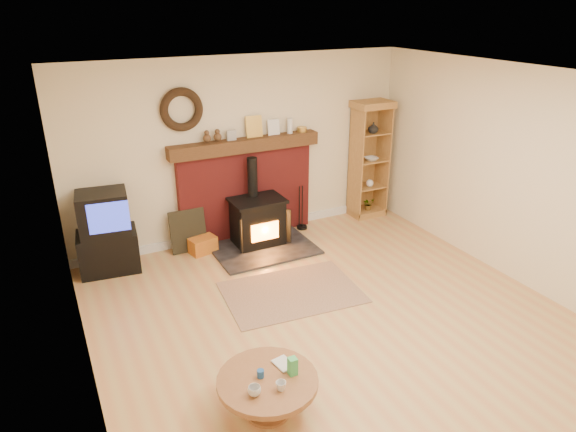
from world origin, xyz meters
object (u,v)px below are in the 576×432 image
wood_stove (259,223)px  coffee_table (268,385)px  tv_unit (106,234)px  curio_cabinet (368,160)px

wood_stove → coffee_table: (-1.25, -3.03, -0.04)m
tv_unit → wood_stove: bearing=-5.6°
tv_unit → curio_cabinet: (4.06, 0.09, 0.42)m
wood_stove → tv_unit: bearing=174.4°
wood_stove → coffee_table: 3.28m
coffee_table → tv_unit: bearing=103.5°
wood_stove → coffee_table: size_ratio=1.65×
tv_unit → curio_cabinet: curio_cabinet is taller
tv_unit → curio_cabinet: 4.08m
curio_cabinet → coffee_table: size_ratio=2.18×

